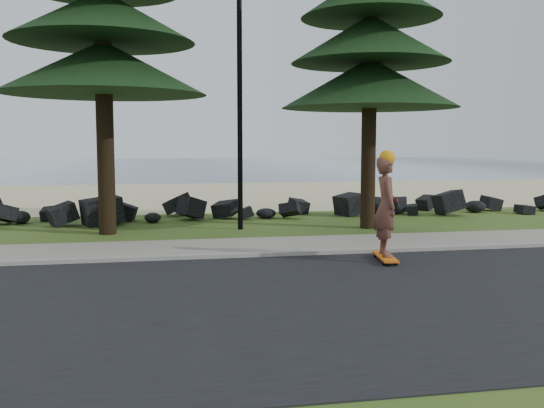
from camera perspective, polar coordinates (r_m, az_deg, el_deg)
The scene contains 9 objects.
ground at distance 13.47m, azimuth -1.17°, elevation -4.29°, with size 160.00×160.00×0.00m, color #325219.
road at distance 9.16m, azimuth 3.52°, elevation -9.08°, with size 160.00×7.00×0.02m, color black.
kerb at distance 12.59m, azimuth -0.50°, elevation -4.77°, with size 160.00×0.20×0.10m, color #9C958D.
sidewalk at distance 13.66m, azimuth -1.31°, elevation -3.98°, with size 160.00×2.00×0.08m, color gray.
beach_sand at distance 27.77m, azimuth -6.10°, elevation 0.90°, with size 160.00×15.00×0.01m, color beige.
ocean at distance 64.16m, azimuth -8.70°, elevation 3.63°, with size 160.00×58.00×0.01m, color #324A61.
seawall_boulders at distance 18.95m, azimuth -3.96°, elevation -1.37°, with size 60.00×2.40×1.10m, color black, non-canonical shape.
lamp_post at distance 16.52m, azimuth -3.07°, elevation 11.96°, with size 0.25×0.14×8.14m.
skateboarder at distance 12.11m, azimuth 10.69°, elevation -0.26°, with size 0.57×1.21×2.19m.
Camera 1 is at (-2.18, -13.08, 2.36)m, focal length 40.00 mm.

